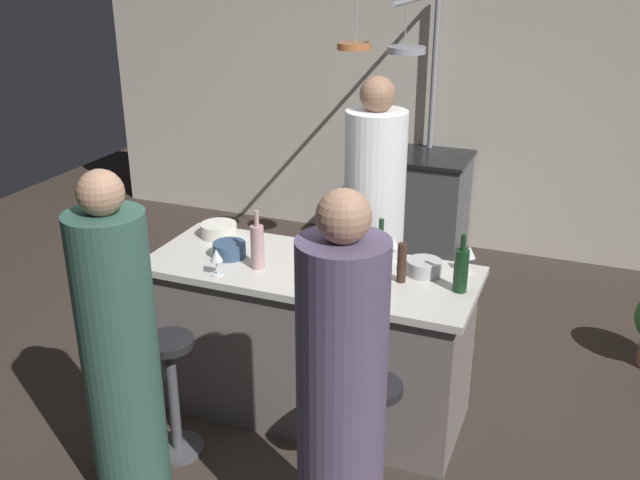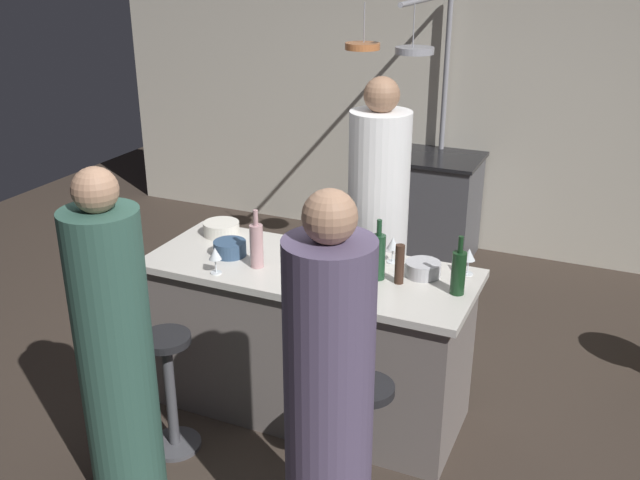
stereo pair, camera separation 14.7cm
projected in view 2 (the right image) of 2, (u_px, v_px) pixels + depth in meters
ground_plane at (310, 407)px, 4.22m from camera, size 9.00×9.00×0.00m
back_wall at (449, 98)px, 6.13m from camera, size 6.40×0.16×2.60m
kitchen_island at (309, 339)px, 4.05m from camera, size 1.80×0.72×0.90m
stove_range at (430, 206)px, 6.12m from camera, size 0.80×0.64×0.89m
chef at (377, 230)px, 4.56m from camera, size 0.38×0.38×1.80m
bar_stool_right at (365, 441)px, 3.34m from camera, size 0.28×0.28×0.68m
guest_right at (329, 407)px, 2.89m from camera, size 0.36×0.36×1.71m
bar_stool_left at (170, 387)px, 3.75m from camera, size 0.28×0.28×0.68m
guest_left at (115, 353)px, 3.31m from camera, size 0.35×0.35×1.66m
overhead_pot_rack at (417, 74)px, 5.36m from camera, size 0.60×1.31×2.17m
cutting_board at (341, 265)px, 3.88m from camera, size 0.32×0.22×0.02m
pepper_mill at (400, 264)px, 3.65m from camera, size 0.05×0.05×0.21m
wine_bottle_green at (378, 256)px, 3.69m from camera, size 0.07×0.07×0.33m
wine_bottle_red at (458, 272)px, 3.54m from camera, size 0.07×0.07×0.31m
wine_bottle_rose at (257, 245)px, 3.83m from camera, size 0.07×0.07×0.32m
wine_glass_near_right_guest at (469, 256)px, 3.75m from camera, size 0.07×0.07×0.15m
wine_glass_by_chef at (215, 255)px, 3.76m from camera, size 0.07×0.07×0.15m
wine_glass_near_left_guest at (393, 244)px, 3.89m from camera, size 0.07×0.07×0.15m
mixing_bowl_ceramic at (221, 228)px, 4.29m from camera, size 0.21×0.21×0.08m
mixing_bowl_blue at (230, 248)px, 4.01m from camera, size 0.18×0.18×0.08m
mixing_bowl_steel at (423, 269)px, 3.76m from camera, size 0.19×0.19×0.08m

